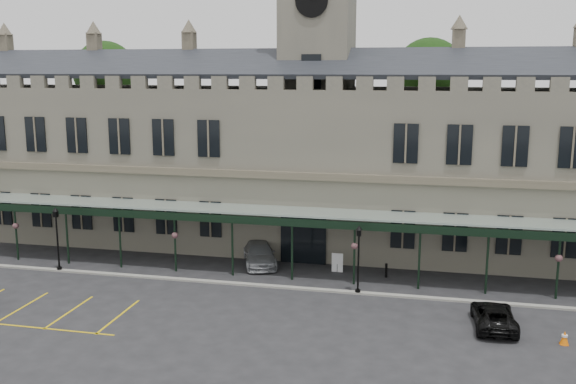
% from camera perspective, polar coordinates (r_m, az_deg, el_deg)
% --- Properties ---
extents(ground, '(140.00, 140.00, 0.00)m').
position_cam_1_polar(ground, '(35.25, -2.18, -11.46)').
color(ground, black).
extents(station_building, '(60.00, 10.36, 17.30)m').
position_cam_1_polar(station_building, '(48.64, 2.55, 2.70)').
color(station_building, '#5C594D').
rests_on(station_building, ground).
extents(clock_tower, '(5.60, 5.60, 24.80)m').
position_cam_1_polar(clock_tower, '(48.23, 2.64, 10.55)').
color(clock_tower, '#5C594D').
rests_on(clock_tower, ground).
extents(canopy, '(50.00, 4.10, 4.30)m').
position_cam_1_polar(canopy, '(41.35, 0.44, -4.52)').
color(canopy, '#8C9E93').
rests_on(canopy, ground).
extents(kerb, '(60.00, 0.40, 0.12)m').
position_cam_1_polar(kerb, '(40.22, -0.16, -8.47)').
color(kerb, gray).
rests_on(kerb, ground).
extents(parking_markings, '(16.00, 6.00, 0.01)m').
position_cam_1_polar(parking_markings, '(39.77, -22.97, -9.70)').
color(parking_markings, gold).
rests_on(parking_markings, ground).
extents(tree_behind_left, '(6.00, 6.00, 16.00)m').
position_cam_1_polar(tree_behind_left, '(64.16, -15.90, 9.98)').
color(tree_behind_left, '#332314').
rests_on(tree_behind_left, ground).
extents(tree_behind_mid, '(6.00, 6.00, 16.00)m').
position_cam_1_polar(tree_behind_mid, '(56.50, 12.41, 10.06)').
color(tree_behind_mid, '#332314').
rests_on(tree_behind_mid, ground).
extents(lamp_post_left, '(0.42, 0.42, 4.41)m').
position_cam_1_polar(lamp_post_left, '(45.46, -19.85, -3.49)').
color(lamp_post_left, black).
rests_on(lamp_post_left, ground).
extents(lamp_post_mid, '(0.40, 0.40, 4.27)m').
position_cam_1_polar(lamp_post_mid, '(38.74, 6.29, -5.46)').
color(lamp_post_mid, black).
rests_on(lamp_post_mid, ground).
extents(traffic_cone, '(0.44, 0.44, 0.70)m').
position_cam_1_polar(traffic_cone, '(35.21, 23.37, -11.81)').
color(traffic_cone, orange).
rests_on(traffic_cone, ground).
extents(sign_board, '(0.75, 0.06, 1.29)m').
position_cam_1_polar(sign_board, '(43.27, 4.40, -6.30)').
color(sign_board, black).
rests_on(sign_board, ground).
extents(bollard_left, '(0.16, 0.16, 0.90)m').
position_cam_1_polar(bollard_left, '(44.96, -3.28, -5.86)').
color(bollard_left, black).
rests_on(bollard_left, ground).
extents(bollard_right, '(0.17, 0.17, 0.93)m').
position_cam_1_polar(bollard_right, '(42.61, 8.72, -6.90)').
color(bollard_right, black).
rests_on(bollard_right, ground).
extents(car_taxi, '(3.72, 5.54, 1.49)m').
position_cam_1_polar(car_taxi, '(44.85, -2.56, -5.50)').
color(car_taxi, '#9A9DA1').
rests_on(car_taxi, ground).
extents(car_van, '(2.26, 4.57, 1.25)m').
position_cam_1_polar(car_van, '(36.02, 17.82, -10.43)').
color(car_van, black).
rests_on(car_van, ground).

